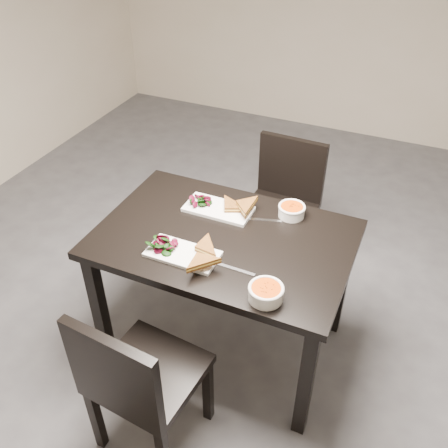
# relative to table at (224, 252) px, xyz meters

# --- Properties ---
(ground) EXTENTS (5.00, 5.00, 0.00)m
(ground) POSITION_rel_table_xyz_m (0.15, 0.38, -0.65)
(ground) COLOR #47474C
(ground) RESTS_ON ground
(table) EXTENTS (1.20, 0.80, 0.75)m
(table) POSITION_rel_table_xyz_m (0.00, 0.00, 0.00)
(table) COLOR black
(table) RESTS_ON ground
(chair_near) EXTENTS (0.46, 0.46, 0.85)m
(chair_near) POSITION_rel_table_xyz_m (-0.08, -0.70, -0.17)
(chair_near) COLOR black
(chair_near) RESTS_ON ground
(chair_far) EXTENTS (0.44, 0.44, 0.85)m
(chair_far) POSITION_rel_table_xyz_m (0.05, 0.79, -0.17)
(chair_far) COLOR black
(chair_far) RESTS_ON ground
(plate_near) EXTENTS (0.33, 0.16, 0.02)m
(plate_near) POSITION_rel_table_xyz_m (-0.11, -0.20, 0.11)
(plate_near) COLOR white
(plate_near) RESTS_ON table
(sandwich_near) EXTENTS (0.18, 0.14, 0.05)m
(sandwich_near) POSITION_rel_table_xyz_m (-0.05, -0.19, 0.14)
(sandwich_near) COLOR brown
(sandwich_near) RESTS_ON plate_near
(salad_near) EXTENTS (0.10, 0.09, 0.04)m
(salad_near) POSITION_rel_table_xyz_m (-0.21, -0.20, 0.14)
(salad_near) COLOR black
(salad_near) RESTS_ON plate_near
(soup_bowl_near) EXTENTS (0.15, 0.15, 0.07)m
(soup_bowl_near) POSITION_rel_table_xyz_m (0.32, -0.31, 0.14)
(soup_bowl_near) COLOR white
(soup_bowl_near) RESTS_ON table
(cutlery_near) EXTENTS (0.18, 0.02, 0.00)m
(cutlery_near) POSITION_rel_table_xyz_m (0.14, -0.20, 0.10)
(cutlery_near) COLOR silver
(cutlery_near) RESTS_ON table
(plate_far) EXTENTS (0.34, 0.17, 0.02)m
(plate_far) POSITION_rel_table_xyz_m (-0.11, 0.18, 0.11)
(plate_far) COLOR white
(plate_far) RESTS_ON table
(sandwich_far) EXTENTS (0.21, 0.19, 0.06)m
(sandwich_far) POSITION_rel_table_xyz_m (-0.04, 0.16, 0.14)
(sandwich_far) COLOR brown
(sandwich_far) RESTS_ON plate_far
(salad_far) EXTENTS (0.11, 0.10, 0.05)m
(salad_far) POSITION_rel_table_xyz_m (-0.21, 0.18, 0.14)
(salad_far) COLOR black
(salad_far) RESTS_ON plate_far
(soup_bowl_far) EXTENTS (0.14, 0.14, 0.06)m
(soup_bowl_far) POSITION_rel_table_xyz_m (0.24, 0.28, 0.13)
(soup_bowl_far) COLOR white
(soup_bowl_far) RESTS_ON table
(cutlery_far) EXTENTS (0.18, 0.06, 0.00)m
(cutlery_far) POSITION_rel_table_xyz_m (0.13, 0.19, 0.10)
(cutlery_far) COLOR silver
(cutlery_far) RESTS_ON table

